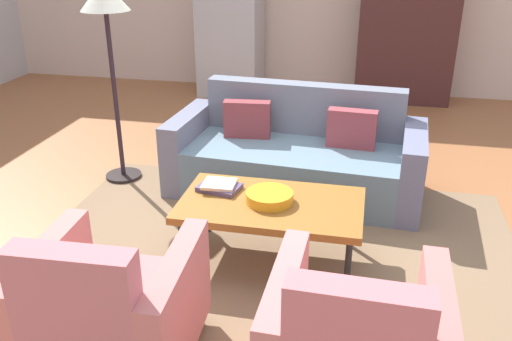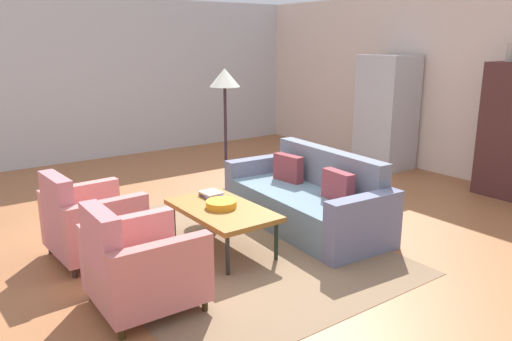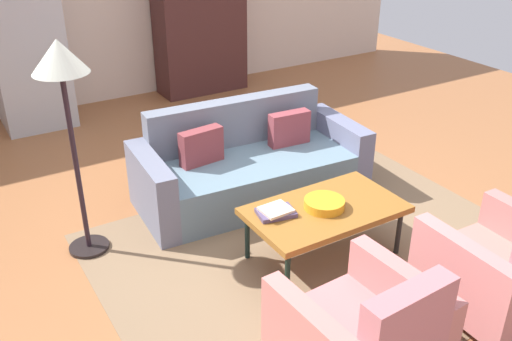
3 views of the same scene
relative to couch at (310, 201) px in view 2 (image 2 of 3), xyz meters
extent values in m
plane|color=#A5653B|center=(-0.14, -0.65, -0.29)|extent=(11.17, 11.17, 0.00)
cube|color=beige|center=(-0.14, 3.29, 1.11)|extent=(9.31, 0.12, 2.80)
cube|color=silver|center=(-4.80, -0.65, 1.11)|extent=(0.12, 7.88, 2.80)
cube|color=#866A4D|center=(-0.01, -1.14, -0.28)|extent=(3.40, 2.60, 0.01)
cube|color=slate|center=(-0.01, -0.09, -0.08)|extent=(1.80, 1.01, 0.42)
cube|color=slate|center=(0.02, 0.27, 0.14)|extent=(1.75, 0.30, 0.86)
cube|color=slate|center=(0.95, -0.15, 0.02)|extent=(0.24, 0.91, 0.62)
cube|color=slate|center=(-0.96, -0.02, 0.02)|extent=(0.24, 0.91, 0.62)
cube|color=brown|center=(0.45, -0.02, 0.29)|extent=(0.41, 0.15, 0.32)
cube|color=brown|center=(-0.45, 0.04, 0.29)|extent=(0.41, 0.16, 0.32)
cylinder|color=black|center=(-0.54, -0.91, -0.09)|extent=(0.04, 0.04, 0.40)
cylinder|color=black|center=(0.52, -0.91, -0.09)|extent=(0.04, 0.04, 0.40)
cylinder|color=black|center=(-0.54, -1.47, -0.09)|extent=(0.04, 0.04, 0.40)
cylinder|color=#252726|center=(0.52, -1.47, -0.09)|extent=(0.04, 0.04, 0.40)
cube|color=#945E24|center=(-0.01, -1.19, 0.13)|extent=(1.20, 0.70, 0.05)
cylinder|color=#322117|center=(-0.96, -1.96, -0.24)|extent=(0.05, 0.05, 0.10)
cylinder|color=#301F18|center=(-0.28, -1.93, -0.24)|extent=(0.05, 0.05, 0.10)
cylinder|color=#3B271B|center=(-0.93, -2.64, -0.24)|extent=(0.05, 0.05, 0.10)
cylinder|color=#34231D|center=(-0.25, -2.61, -0.24)|extent=(0.05, 0.05, 0.10)
cube|color=#C27474|center=(-0.61, -2.29, -0.04)|extent=(0.60, 0.83, 0.30)
cube|color=#C3737A|center=(-0.59, -2.62, 0.20)|extent=(0.57, 0.17, 0.78)
cube|color=#D37B74|center=(-0.95, -2.30, 0.09)|extent=(0.16, 0.80, 0.56)
cube|color=#C97773|center=(-0.27, -2.27, 0.09)|extent=(0.16, 0.80, 0.56)
cylinder|color=#2F2614|center=(0.26, -1.94, -0.24)|extent=(0.05, 0.05, 0.10)
cylinder|color=#332710|center=(0.94, -1.95, -0.24)|extent=(0.05, 0.05, 0.10)
cylinder|color=#3B291E|center=(0.25, -2.62, -0.24)|extent=(0.05, 0.05, 0.10)
cylinder|color=#3A2A10|center=(0.93, -2.63, -0.24)|extent=(0.05, 0.05, 0.10)
cube|color=tan|center=(0.59, -2.29, -0.04)|extent=(0.58, 0.81, 0.30)
cube|color=#CB747A|center=(0.59, -2.62, 0.20)|extent=(0.56, 0.15, 0.78)
cube|color=tan|center=(0.25, -2.28, 0.09)|extent=(0.14, 0.80, 0.56)
cube|color=#CA726C|center=(0.93, -2.29, 0.09)|extent=(0.14, 0.80, 0.56)
cylinder|color=orange|center=(-0.02, -1.19, 0.19)|extent=(0.31, 0.31, 0.07)
cube|color=#53456A|center=(-0.39, -1.08, 0.17)|extent=(0.31, 0.24, 0.03)
cube|color=beige|center=(-0.39, -1.08, 0.20)|extent=(0.23, 0.20, 0.02)
cylinder|color=#B7A998|center=(0.58, 2.94, 1.63)|extent=(0.10, 0.10, 0.25)
cube|color=#B7BABF|center=(-1.31, 2.84, 0.64)|extent=(0.80, 0.70, 1.85)
cylinder|color=#99999E|center=(-1.26, 3.21, 0.73)|extent=(0.02, 0.02, 0.70)
cylinder|color=black|center=(-1.57, -0.13, -0.27)|extent=(0.32, 0.32, 0.03)
cylinder|color=#2A1C25|center=(-1.57, -0.13, 0.47)|extent=(0.04, 0.04, 1.45)
cone|color=silver|center=(-1.57, -0.13, 1.31)|extent=(0.40, 0.40, 0.24)
camera|label=1|loc=(0.55, -4.29, 1.79)|focal=37.94mm
camera|label=2|loc=(4.06, -3.73, 1.80)|focal=35.20mm
camera|label=3|loc=(-2.40, -4.12, 2.39)|focal=39.96mm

